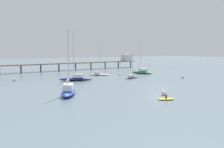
% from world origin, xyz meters
% --- Properties ---
extents(ground_plane, '(400.00, 400.00, 0.00)m').
position_xyz_m(ground_plane, '(0.00, 0.00, 0.00)').
color(ground_plane, slate).
extents(pier, '(70.46, 10.40, 6.19)m').
position_xyz_m(pier, '(11.64, 57.16, 3.46)').
color(pier, brown).
rests_on(pier, ground_plane).
extents(sailboat_navy, '(9.33, 5.58, 14.12)m').
position_xyz_m(sailboat_navy, '(-10.67, 21.22, 0.84)').
color(sailboat_navy, navy).
rests_on(sailboat_navy, ground_plane).
extents(sailboat_gray, '(6.64, 3.68, 8.39)m').
position_xyz_m(sailboat_gray, '(6.40, 18.61, 0.55)').
color(sailboat_gray, gray).
rests_on(sailboat_gray, ground_plane).
extents(sailboat_green, '(5.63, 9.39, 12.37)m').
position_xyz_m(sailboat_green, '(18.00, 29.04, 0.78)').
color(sailboat_green, '#287F4C').
rests_on(sailboat_green, ground_plane).
extents(sailboat_cream, '(6.43, 6.92, 10.29)m').
position_xyz_m(sailboat_cream, '(1.65, 31.16, 0.60)').
color(sailboat_cream, beige).
rests_on(sailboat_cream, ground_plane).
extents(sailboat_blue, '(6.68, 9.87, 12.56)m').
position_xyz_m(sailboat_blue, '(-20.78, 0.88, 0.90)').
color(sailboat_blue, '#2D4CB7').
rests_on(sailboat_blue, ground_plane).
extents(dinghy_yellow, '(3.21, 2.37, 1.14)m').
position_xyz_m(dinghy_yellow, '(-7.91, -12.43, 0.21)').
color(dinghy_yellow, yellow).
rests_on(dinghy_yellow, ground_plane).
extents(mooring_buoy_inner, '(0.60, 0.60, 0.60)m').
position_xyz_m(mooring_buoy_inner, '(7.78, 27.72, 0.30)').
color(mooring_buoy_inner, silver).
rests_on(mooring_buoy_inner, ground_plane).
extents(mooring_buoy_outer, '(0.85, 0.85, 0.85)m').
position_xyz_m(mooring_buoy_outer, '(-25.76, 29.10, 0.42)').
color(mooring_buoy_outer, silver).
rests_on(mooring_buoy_outer, ground_plane).
extents(mooring_buoy_far, '(0.87, 0.87, 0.87)m').
position_xyz_m(mooring_buoy_far, '(19.35, 10.44, 0.43)').
color(mooring_buoy_far, silver).
rests_on(mooring_buoy_far, ground_plane).
extents(mooring_buoy_mid, '(0.88, 0.88, 0.88)m').
position_xyz_m(mooring_buoy_mid, '(-5.11, -8.56, 0.44)').
color(mooring_buoy_mid, silver).
rests_on(mooring_buoy_mid, ground_plane).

